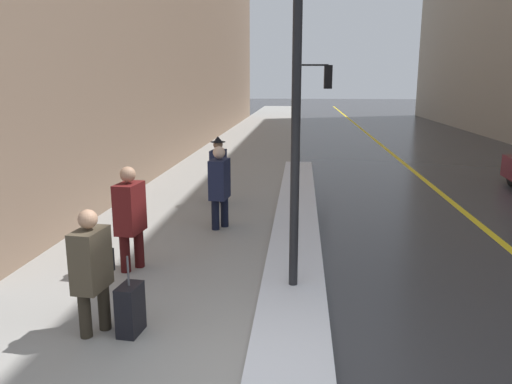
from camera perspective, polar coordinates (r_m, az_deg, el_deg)
The scene contains 10 objects.
sidewalk_slab at distance 19.45m, azimuth -1.77°, elevation 4.11°, with size 4.00×80.00×0.01m.
road_centre_stripe at distance 19.66m, azimuth 15.91°, elevation 3.71°, with size 0.16×80.00×0.00m.
snow_bank_curb at distance 10.44m, azimuth 4.62°, elevation -3.02°, with size 0.88×14.16×0.13m.
lamp_post at distance 6.44m, azimuth 4.62°, elevation 10.40°, with size 0.28×0.28×4.32m.
traffic_light_near at distance 20.00m, azimuth 7.01°, elevation 11.76°, with size 1.31×0.40×3.62m.
pedestrian_with_shoulder_bag at distance 5.98m, azimuth -18.23°, elevation -8.06°, with size 0.33×0.71×1.49m.
pedestrian_in_glasses at distance 7.78m, azimuth -14.20°, elevation -2.42°, with size 0.36×0.56×1.62m.
pedestrian_nearside at distance 9.74m, azimuth -4.17°, elevation 0.97°, with size 0.37×0.76×1.64m.
pedestrian_in_fedora at distance 11.72m, azimuth -4.32°, elevation 2.82°, with size 0.35×0.53×1.62m.
rolling_suitcase at distance 6.04m, azimuth -14.17°, elevation -12.92°, with size 0.26×0.38×0.95m.
Camera 1 is at (0.34, -4.10, 2.86)m, focal length 35.00 mm.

